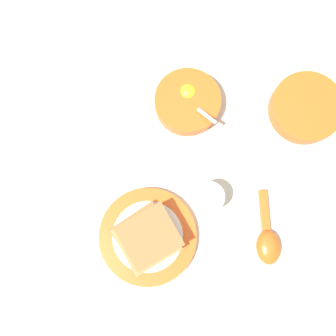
% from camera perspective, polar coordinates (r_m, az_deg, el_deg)
% --- Properties ---
extents(ground_plane, '(3.00, 3.00, 0.00)m').
position_cam_1_polar(ground_plane, '(0.86, 10.39, -2.78)').
color(ground_plane, beige).
extents(egg_bowl, '(0.14, 0.14, 0.07)m').
position_cam_1_polar(egg_bowl, '(0.87, 2.84, 9.53)').
color(egg_bowl, '#DB5119').
rests_on(egg_bowl, ground_plane).
extents(toast_plate, '(0.20, 0.20, 0.02)m').
position_cam_1_polar(toast_plate, '(0.84, -2.94, -9.88)').
color(toast_plate, '#DB5119').
rests_on(toast_plate, ground_plane).
extents(toast_sandwich, '(0.14, 0.14, 0.05)m').
position_cam_1_polar(toast_sandwich, '(0.80, -3.08, -10.06)').
color(toast_sandwich, brown).
rests_on(toast_sandwich, toast_plate).
extents(soup_spoon, '(0.07, 0.16, 0.03)m').
position_cam_1_polar(soup_spoon, '(0.86, 14.27, -10.32)').
color(soup_spoon, '#DB5119').
rests_on(soup_spoon, ground_plane).
extents(congee_bowl, '(0.16, 0.16, 0.04)m').
position_cam_1_polar(congee_bowl, '(0.91, 19.39, 8.23)').
color(congee_bowl, '#DB5119').
rests_on(congee_bowl, ground_plane).
extents(drinking_cup, '(0.06, 0.06, 0.06)m').
position_cam_1_polar(drinking_cup, '(0.82, 5.84, -4.31)').
color(drinking_cup, silver).
rests_on(drinking_cup, ground_plane).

